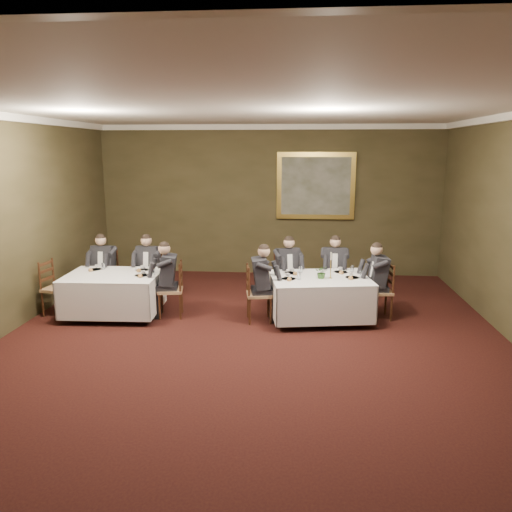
# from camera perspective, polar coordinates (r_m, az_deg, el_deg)

# --- Properties ---
(ground) EXTENTS (10.00, 10.00, 0.00)m
(ground) POSITION_cam_1_polar(r_m,az_deg,el_deg) (7.39, -0.75, -11.30)
(ground) COLOR black
(ground) RESTS_ON ground
(ceiling) EXTENTS (8.00, 10.00, 0.10)m
(ceiling) POSITION_cam_1_polar(r_m,az_deg,el_deg) (6.81, -0.84, 16.85)
(ceiling) COLOR silver
(ceiling) RESTS_ON back_wall
(back_wall) EXTENTS (8.00, 0.10, 3.50)m
(back_wall) POSITION_cam_1_polar(r_m,az_deg,el_deg) (11.83, 1.56, 6.32)
(back_wall) COLOR #342F1A
(back_wall) RESTS_ON ground
(front_wall) EXTENTS (8.00, 0.10, 3.50)m
(front_wall) POSITION_cam_1_polar(r_m,az_deg,el_deg) (2.21, -14.23, -20.55)
(front_wall) COLOR #342F1A
(front_wall) RESTS_ON ground
(crown_molding) EXTENTS (8.00, 10.00, 0.12)m
(crown_molding) POSITION_cam_1_polar(r_m,az_deg,el_deg) (6.81, -0.83, 16.34)
(crown_molding) COLOR white
(crown_molding) RESTS_ON back_wall
(table_main) EXTENTS (1.88, 1.55, 0.67)m
(table_main) POSITION_cam_1_polar(r_m,az_deg,el_deg) (8.81, 7.28, -4.41)
(table_main) COLOR black
(table_main) RESTS_ON ground
(table_second) EXTENTS (1.70, 1.32, 0.67)m
(table_second) POSITION_cam_1_polar(r_m,az_deg,el_deg) (9.30, -15.97, -3.89)
(table_second) COLOR black
(table_second) RESTS_ON ground
(chair_main_backleft) EXTENTS (0.56, 0.55, 1.00)m
(chair_main_backleft) POSITION_cam_1_polar(r_m,az_deg,el_deg) (9.60, 3.53, -3.97)
(chair_main_backleft) COLOR #99744D
(chair_main_backleft) RESTS_ON ground
(diner_main_backleft) EXTENTS (0.55, 0.59, 1.35)m
(diner_main_backleft) POSITION_cam_1_polar(r_m,az_deg,el_deg) (9.53, 3.57, -2.67)
(diner_main_backleft) COLOR black
(diner_main_backleft) RESTS_ON chair_main_backleft
(chair_main_backright) EXTENTS (0.46, 0.44, 1.00)m
(chair_main_backright) POSITION_cam_1_polar(r_m,az_deg,el_deg) (9.77, 8.86, -3.82)
(chair_main_backright) COLOR #99744D
(chair_main_backright) RESTS_ON ground
(diner_main_backright) EXTENTS (0.43, 0.50, 1.35)m
(diner_main_backright) POSITION_cam_1_polar(r_m,az_deg,el_deg) (9.70, 8.91, -2.54)
(diner_main_backright) COLOR black
(diner_main_backright) RESTS_ON chair_main_backright
(chair_main_endleft) EXTENTS (0.49, 0.51, 1.00)m
(chair_main_endleft) POSITION_cam_1_polar(r_m,az_deg,el_deg) (8.71, 0.28, -5.64)
(chair_main_endleft) COLOR #99744D
(chair_main_endleft) RESTS_ON ground
(diner_main_endleft) EXTENTS (0.54, 0.48, 1.35)m
(diner_main_endleft) POSITION_cam_1_polar(r_m,az_deg,el_deg) (8.64, 0.36, -4.20)
(diner_main_endleft) COLOR black
(diner_main_endleft) RESTS_ON chair_main_endleft
(chair_main_endright) EXTENTS (0.46, 0.47, 1.00)m
(chair_main_endright) POSITION_cam_1_polar(r_m,az_deg,el_deg) (9.13, 13.89, -5.16)
(chair_main_endright) COLOR #99744D
(chair_main_endright) RESTS_ON ground
(diner_main_endright) EXTENTS (0.51, 0.45, 1.35)m
(diner_main_endright) POSITION_cam_1_polar(r_m,az_deg,el_deg) (9.06, 13.90, -3.79)
(diner_main_endright) COLOR black
(diner_main_endright) RESTS_ON chair_main_endright
(chair_sec_backleft) EXTENTS (0.47, 0.45, 1.00)m
(chair_sec_backleft) POSITION_cam_1_polar(r_m,az_deg,el_deg) (10.26, -16.78, -3.43)
(chair_sec_backleft) COLOR #99744D
(chair_sec_backleft) RESTS_ON ground
(diner_sec_backleft) EXTENTS (0.44, 0.51, 1.35)m
(diner_sec_backleft) POSITION_cam_1_polar(r_m,az_deg,el_deg) (10.19, -16.88, -2.21)
(diner_sec_backleft) COLOR black
(diner_sec_backleft) RESTS_ON chair_sec_backleft
(chair_sec_backright) EXTENTS (0.48, 0.46, 1.00)m
(chair_sec_backright) POSITION_cam_1_polar(r_m,az_deg,el_deg) (10.00, -11.99, -3.56)
(chair_sec_backright) COLOR #99744D
(chair_sec_backright) RESTS_ON ground
(diner_sec_backright) EXTENTS (0.45, 0.52, 1.35)m
(diner_sec_backright) POSITION_cam_1_polar(r_m,az_deg,el_deg) (9.93, -12.07, -2.31)
(diner_sec_backright) COLOR black
(diner_sec_backright) RESTS_ON chair_sec_backright
(chair_sec_endright) EXTENTS (0.48, 0.50, 1.00)m
(chair_sec_endright) POSITION_cam_1_polar(r_m,az_deg,el_deg) (9.08, -9.64, -5.07)
(chair_sec_endright) COLOR #99744D
(chair_sec_endright) RESTS_ON ground
(diner_sec_endright) EXTENTS (0.54, 0.47, 1.35)m
(diner_sec_endright) POSITION_cam_1_polar(r_m,az_deg,el_deg) (9.02, -9.76, -3.69)
(diner_sec_endright) COLOR black
(diner_sec_endright) RESTS_ON chair_sec_endright
(chair_sec_endleft) EXTENTS (0.48, 0.50, 1.00)m
(chair_sec_endleft) POSITION_cam_1_polar(r_m,az_deg,el_deg) (9.73, -21.75, -4.62)
(chair_sec_endleft) COLOR #99744D
(chair_sec_endleft) RESTS_ON ground
(centerpiece) EXTENTS (0.23, 0.21, 0.24)m
(centerpiece) POSITION_cam_1_polar(r_m,az_deg,el_deg) (8.63, 7.54, -1.76)
(centerpiece) COLOR #2D5926
(centerpiece) RESTS_ON table_main
(candlestick) EXTENTS (0.07, 0.07, 0.47)m
(candlestick) POSITION_cam_1_polar(r_m,az_deg,el_deg) (8.65, 8.53, -1.40)
(candlestick) COLOR gold
(candlestick) RESTS_ON table_main
(place_setting_table_main) EXTENTS (0.33, 0.31, 0.14)m
(place_setting_table_main) POSITION_cam_1_polar(r_m,az_deg,el_deg) (9.00, 4.38, -1.70)
(place_setting_table_main) COLOR white
(place_setting_table_main) RESTS_ON table_main
(place_setting_table_second) EXTENTS (0.33, 0.32, 0.14)m
(place_setting_table_second) POSITION_cam_1_polar(r_m,az_deg,el_deg) (9.68, -17.58, -1.26)
(place_setting_table_second) COLOR white
(place_setting_table_second) RESTS_ON table_second
(painting) EXTENTS (1.80, 0.09, 1.54)m
(painting) POSITION_cam_1_polar(r_m,az_deg,el_deg) (11.73, 6.84, 7.96)
(painting) COLOR #E5BF53
(painting) RESTS_ON back_wall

